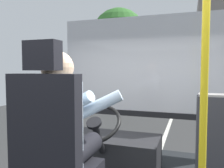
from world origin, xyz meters
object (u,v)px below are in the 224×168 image
Objects in this scene: driver_seat at (54,158)px; bus_driver at (63,124)px; steering_console at (110,152)px; fare_box at (210,141)px; handrail_pole at (204,78)px.

driver_seat is 0.23m from bus_driver.
steering_console is 1.18× the size of fare_box.
driver_seat is 0.60× the size of handrail_pole.
driver_seat is at bearing -170.34° from handrail_pole.
steering_console is at bearing 90.00° from bus_driver.
driver_seat reaches higher than fare_box.
driver_seat is at bearing -132.56° from fare_box.
driver_seat reaches higher than bus_driver.
handrail_pole is at bearing 9.66° from driver_seat.
handrail_pole is 1.19m from fare_box.
fare_box reaches higher than steering_console.
bus_driver is at bearing -177.25° from handrail_pole.
fare_box is (1.05, 1.15, -0.12)m from driver_seat.
handrail_pole is at bearing -97.22° from fare_box.
driver_seat is 1.45× the size of fare_box.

